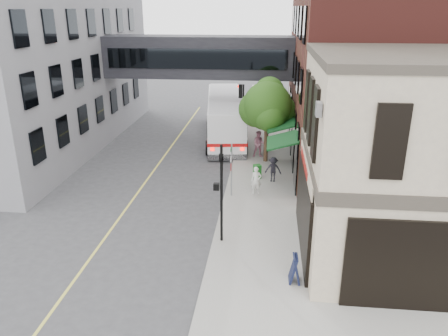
% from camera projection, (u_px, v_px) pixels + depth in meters
% --- Properties ---
extents(ground, '(120.00, 120.00, 0.00)m').
position_uv_depth(ground, '(207.00, 267.00, 17.84)').
color(ground, '#38383A').
rests_on(ground, ground).
extents(sidewalk_main, '(4.00, 60.00, 0.15)m').
position_uv_depth(sidewalk_main, '(263.00, 157.00, 30.68)').
color(sidewalk_main, gray).
rests_on(sidewalk_main, ground).
extents(corner_building, '(10.19, 8.12, 8.45)m').
position_uv_depth(corner_building, '(435.00, 162.00, 17.37)').
color(corner_building, tan).
rests_on(corner_building, ground).
extents(brick_building, '(13.76, 18.00, 14.00)m').
position_uv_depth(brick_building, '(389.00, 56.00, 28.43)').
color(brick_building, '#4E1D18').
rests_on(brick_building, ground).
extents(opposite_building, '(14.00, 24.00, 14.00)m').
position_uv_depth(opposite_building, '(7.00, 50.00, 31.99)').
color(opposite_building, slate).
rests_on(opposite_building, ground).
extents(skyway_bridge, '(14.00, 3.18, 3.00)m').
position_uv_depth(skyway_bridge, '(200.00, 57.00, 32.67)').
color(skyway_bridge, black).
rests_on(skyway_bridge, ground).
extents(traffic_signal_near, '(0.44, 0.22, 4.60)m').
position_uv_depth(traffic_signal_near, '(221.00, 182.00, 18.63)').
color(traffic_signal_near, black).
rests_on(traffic_signal_near, sidewalk_main).
extents(traffic_signal_far, '(0.53, 0.28, 4.50)m').
position_uv_depth(traffic_signal_far, '(242.00, 102.00, 32.51)').
color(traffic_signal_far, black).
rests_on(traffic_signal_far, sidewalk_main).
extents(street_sign_pole, '(0.08, 0.75, 3.00)m').
position_uv_depth(street_sign_pole, '(231.00, 165.00, 23.66)').
color(street_sign_pole, gray).
rests_on(street_sign_pole, sidewalk_main).
extents(street_tree, '(3.80, 3.20, 5.60)m').
position_uv_depth(street_tree, '(267.00, 106.00, 28.60)').
color(street_tree, '#382619').
rests_on(street_tree, sidewalk_main).
extents(lane_marking, '(0.12, 40.00, 0.01)m').
position_uv_depth(lane_marking, '(151.00, 175.00, 27.65)').
color(lane_marking, '#D8CC4C').
rests_on(lane_marking, ground).
extents(bus, '(4.24, 12.55, 3.31)m').
position_uv_depth(bus, '(225.00, 115.00, 34.96)').
color(bus, silver).
rests_on(bus, ground).
extents(pedestrian_a, '(0.61, 0.44, 1.56)m').
position_uv_depth(pedestrian_a, '(256.00, 180.00, 24.27)').
color(pedestrian_a, silver).
rests_on(pedestrian_a, sidewalk_main).
extents(pedestrian_b, '(0.96, 0.78, 1.86)m').
position_uv_depth(pedestrian_b, '(259.00, 144.00, 30.16)').
color(pedestrian_b, pink).
rests_on(pedestrian_b, sidewalk_main).
extents(pedestrian_c, '(1.03, 0.65, 1.52)m').
position_uv_depth(pedestrian_c, '(273.00, 169.00, 25.99)').
color(pedestrian_c, black).
rests_on(pedestrian_c, sidewalk_main).
extents(newspaper_box, '(0.54, 0.52, 0.85)m').
position_uv_depth(newspaper_box, '(257.00, 171.00, 26.61)').
color(newspaper_box, '#166119').
rests_on(newspaper_box, sidewalk_main).
extents(sandwich_board, '(0.41, 0.63, 1.10)m').
position_uv_depth(sandwich_board, '(295.00, 269.00, 16.49)').
color(sandwich_board, black).
rests_on(sandwich_board, sidewalk_main).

